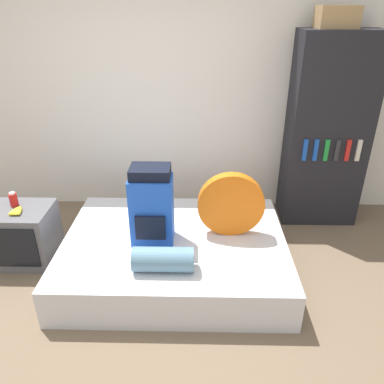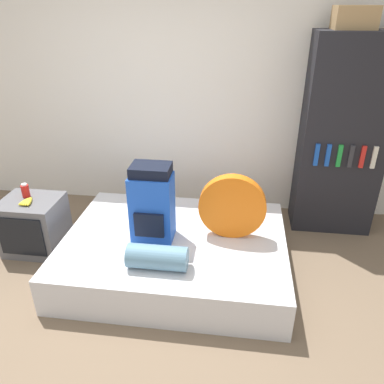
# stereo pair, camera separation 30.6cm
# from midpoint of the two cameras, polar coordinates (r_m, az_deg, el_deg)

# --- Properties ---
(ground_plane) EXTENTS (16.00, 16.00, 0.00)m
(ground_plane) POSITION_cam_midpoint_polar(r_m,az_deg,el_deg) (3.02, -6.07, -19.42)
(ground_plane) COLOR brown
(wall_back) EXTENTS (8.00, 0.05, 2.60)m
(wall_back) POSITION_cam_midpoint_polar(r_m,az_deg,el_deg) (4.15, -0.48, 14.69)
(wall_back) COLOR white
(wall_back) RESTS_ON ground_plane
(bed) EXTENTS (1.93, 1.47, 0.34)m
(bed) POSITION_cam_midpoint_polar(r_m,az_deg,el_deg) (3.40, 0.03, -9.27)
(bed) COLOR silver
(bed) RESTS_ON ground_plane
(backpack) EXTENTS (0.35, 0.28, 0.68)m
(backpack) POSITION_cam_midpoint_polar(r_m,az_deg,el_deg) (3.13, -3.33, -1.93)
(backpack) COLOR blue
(backpack) RESTS_ON bed
(tent_bag) EXTENTS (0.57, 0.10, 0.57)m
(tent_bag) POSITION_cam_midpoint_polar(r_m,az_deg,el_deg) (3.22, 8.88, -2.28)
(tent_bag) COLOR orange
(tent_bag) RESTS_ON bed
(sleeping_roll) EXTENTS (0.46, 0.19, 0.19)m
(sleeping_roll) POSITION_cam_midpoint_polar(r_m,az_deg,el_deg) (2.90, -2.26, -10.01)
(sleeping_roll) COLOR #5B849E
(sleeping_roll) RESTS_ON bed
(television) EXTENTS (0.54, 0.47, 0.53)m
(television) POSITION_cam_midpoint_polar(r_m,az_deg,el_deg) (3.86, -20.85, -4.77)
(television) COLOR #5B5B60
(television) RESTS_ON ground_plane
(canister) EXTENTS (0.07, 0.07, 0.14)m
(canister) POSITION_cam_midpoint_polar(r_m,az_deg,el_deg) (3.79, -21.99, 0.13)
(canister) COLOR red
(canister) RESTS_ON television
(banana_bunch) EXTENTS (0.12, 0.16, 0.03)m
(banana_bunch) POSITION_cam_midpoint_polar(r_m,az_deg,el_deg) (3.68, -21.67, -1.41)
(banana_bunch) COLOR yellow
(banana_bunch) RESTS_ON television
(bookshelf) EXTENTS (0.79, 0.44, 1.97)m
(bookshelf) POSITION_cam_midpoint_polar(r_m,az_deg,el_deg) (4.07, 23.96, 7.49)
(bookshelf) COLOR black
(bookshelf) RESTS_ON ground_plane
(cardboard_box) EXTENTS (0.35, 0.28, 0.19)m
(cardboard_box) POSITION_cam_midpoint_polar(r_m,az_deg,el_deg) (3.88, 25.84, 22.82)
(cardboard_box) COLOR #A88456
(cardboard_box) RESTS_ON bookshelf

